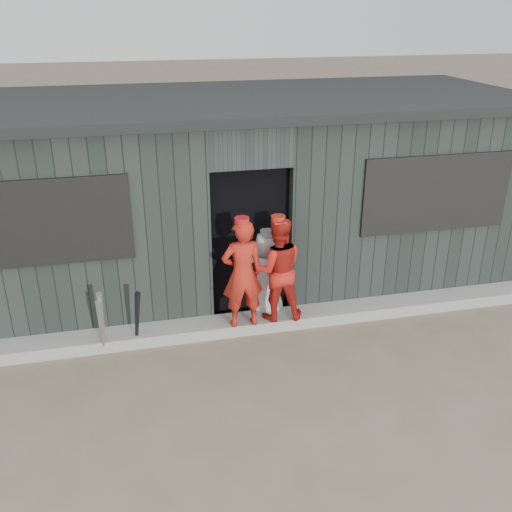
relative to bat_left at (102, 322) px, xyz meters
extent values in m
plane|color=brown|center=(1.84, -1.65, -0.42)|extent=(80.00, 80.00, 0.00)
cube|color=gray|center=(1.84, 0.17, -0.34)|extent=(8.00, 0.36, 0.15)
cone|color=#95949C|center=(0.00, 0.00, 0.00)|extent=(0.09, 0.25, 0.84)
cone|color=gray|center=(-0.01, -0.04, -0.04)|extent=(0.08, 0.20, 0.75)
cone|color=black|center=(0.39, 0.01, -0.02)|extent=(0.15, 0.28, 0.79)
imported|color=#AF2215|center=(1.65, 0.04, 0.41)|extent=(0.51, 0.34, 1.37)
imported|color=red|center=(2.10, 0.13, 0.39)|extent=(0.69, 0.56, 1.32)
imported|color=silver|center=(2.04, 0.42, 0.17)|extent=(0.63, 0.47, 1.18)
cube|color=black|center=(1.84, 1.85, 0.78)|extent=(7.60, 2.70, 2.20)
cube|color=#252C29|center=(-0.41, 0.45, 0.83)|extent=(3.50, 0.20, 2.50)
cube|color=#252C29|center=(4.09, 0.45, 0.83)|extent=(3.50, 0.20, 2.50)
cube|color=#29312F|center=(1.84, 0.45, 1.83)|extent=(1.00, 0.20, 0.50)
cube|color=#262D2C|center=(5.74, 1.85, 0.83)|extent=(0.20, 3.00, 2.50)
cube|color=#2C3532|center=(1.84, 3.25, 0.83)|extent=(8.00, 0.20, 2.50)
cube|color=black|center=(1.84, 1.85, 2.14)|extent=(8.30, 3.30, 0.12)
cube|color=black|center=(-0.56, 0.33, 1.13)|extent=(2.00, 0.04, 1.00)
cube|color=black|center=(4.24, 0.33, 1.13)|extent=(2.00, 0.04, 1.00)
cube|color=black|center=(1.62, 0.76, 0.93)|extent=(0.25, 0.25, 0.97)
cube|color=black|center=(2.05, 0.98, 0.88)|extent=(0.22, 0.20, 0.77)
camera|label=1|loc=(0.44, -5.91, 3.33)|focal=40.00mm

